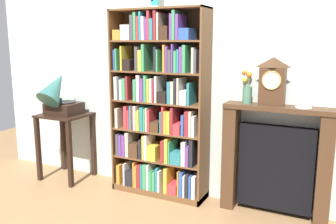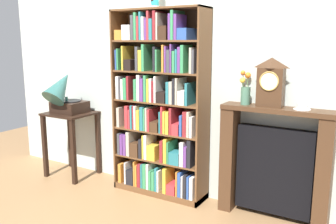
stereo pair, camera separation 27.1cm
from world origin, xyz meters
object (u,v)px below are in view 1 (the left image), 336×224
Objects in this scene: bookshelf at (158,112)px; side_table_left at (65,132)px; gramophone at (59,95)px; fireplace_mantel at (276,162)px; teacup_with_saucer at (304,105)px; flower_vase at (247,90)px; mantel_clock at (273,82)px.

bookshelf is 1.18m from side_table_left.
fireplace_mantel is (2.28, 0.21, -0.47)m from gramophone.
gramophone is 2.49m from teacup_with_saucer.
bookshelf is at bearing -178.22° from teacup_with_saucer.
flower_vase reaches higher than side_table_left.
bookshelf is 2.48× the size of side_table_left.
side_table_left is 2.29m from fireplace_mantel.
flower_vase is at bearing 3.72° from side_table_left.
gramophone is (-1.14, -0.16, 0.11)m from bookshelf.
flower_vase is at bearing 177.58° from mantel_clock.
side_table_left is 1.42× the size of gramophone.
side_table_left is (-1.14, -0.08, -0.31)m from bookshelf.
bookshelf reaches higher than gramophone.
fireplace_mantel is (1.15, 0.06, -0.36)m from bookshelf.
bookshelf is 13.50× the size of teacup_with_saucer.
fireplace_mantel is 7.28× the size of teacup_with_saucer.
teacup_with_saucer is at bearing 2.85° from side_table_left.
flower_vase is at bearing 5.84° from gramophone.
gramophone reaches higher than teacup_with_saucer.
teacup_with_saucer is (1.35, 0.04, 0.16)m from bookshelf.
mantel_clock is at bearing -163.18° from fireplace_mantel.
bookshelf is 1.36m from teacup_with_saucer.
flower_vase is (-0.28, -0.01, 0.63)m from fireplace_mantel.
side_table_left is at bearing -175.90° from bookshelf.
mantel_clock is 1.39× the size of flower_vase.
flower_vase reaches higher than gramophone.
teacup_with_saucer is (2.48, 0.20, 0.05)m from gramophone.
fireplace_mantel is at bearing 1.96° from flower_vase.
side_table_left is 2.52× the size of flower_vase.
mantel_clock is (-0.06, -0.02, 0.71)m from fireplace_mantel.
mantel_clock is (2.22, 0.12, 0.66)m from side_table_left.
flower_vase is 0.49m from teacup_with_saucer.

